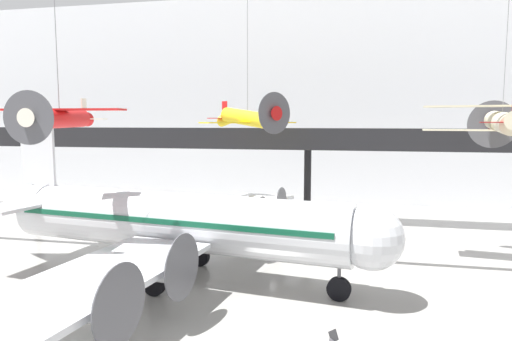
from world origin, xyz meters
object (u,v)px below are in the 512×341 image
(suspended_plane_yellow_lowwing, at_px, (248,118))
(suspended_plane_cream_biplane, at_px, (502,121))
(suspended_plane_red_highwing, at_px, (60,117))
(airliner_silver_main, at_px, (173,222))

(suspended_plane_yellow_lowwing, bearing_deg, suspended_plane_cream_biplane, 22.91)
(suspended_plane_red_highwing, xyz_separation_m, suspended_plane_yellow_lowwing, (6.57, 15.37, 0.03))
(suspended_plane_cream_biplane, xyz_separation_m, suspended_plane_yellow_lowwing, (-17.78, 5.08, 0.24))
(suspended_plane_cream_biplane, distance_m, suspended_plane_red_highwing, 26.44)
(suspended_plane_red_highwing, bearing_deg, suspended_plane_cream_biplane, 107.92)
(suspended_plane_red_highwing, bearing_deg, suspended_plane_yellow_lowwing, 151.86)
(suspended_plane_cream_biplane, distance_m, suspended_plane_yellow_lowwing, 18.49)
(suspended_plane_cream_biplane, bearing_deg, airliner_silver_main, 114.65)
(airliner_silver_main, distance_m, suspended_plane_cream_biplane, 21.62)
(airliner_silver_main, height_order, suspended_plane_yellow_lowwing, suspended_plane_yellow_lowwing)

